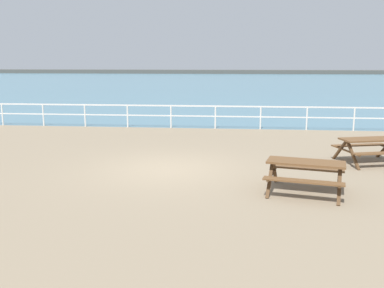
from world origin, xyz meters
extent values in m
cube|color=gray|center=(0.00, 0.00, -0.10)|extent=(30.00, 24.00, 0.20)
cube|color=teal|center=(0.00, 52.75, 0.00)|extent=(142.00, 90.00, 0.01)
cube|color=#4C4C47|center=(0.00, 95.75, 0.00)|extent=(142.00, 6.00, 1.80)
cube|color=white|center=(0.00, 7.75, 1.05)|extent=(23.00, 0.06, 0.06)
cube|color=white|center=(0.00, 7.75, 0.58)|extent=(23.00, 0.05, 0.05)
cylinder|color=white|center=(-9.41, 7.75, 0.53)|extent=(0.07, 0.07, 1.05)
cylinder|color=white|center=(-7.32, 7.75, 0.53)|extent=(0.07, 0.07, 1.05)
cylinder|color=white|center=(-5.23, 7.75, 0.53)|extent=(0.07, 0.07, 1.05)
cylinder|color=white|center=(-3.14, 7.75, 0.53)|extent=(0.07, 0.07, 1.05)
cylinder|color=white|center=(-1.05, 7.75, 0.53)|extent=(0.07, 0.07, 1.05)
cylinder|color=white|center=(1.05, 7.75, 0.53)|extent=(0.07, 0.07, 1.05)
cylinder|color=white|center=(3.14, 7.75, 0.53)|extent=(0.07, 0.07, 1.05)
cylinder|color=white|center=(5.23, 7.75, 0.53)|extent=(0.07, 0.07, 1.05)
cylinder|color=white|center=(7.32, 7.75, 0.53)|extent=(0.07, 0.07, 1.05)
cube|color=brown|center=(6.12, 1.35, 0.75)|extent=(1.92, 1.16, 0.05)
cube|color=brown|center=(5.95, 1.95, 0.45)|extent=(1.80, 0.74, 0.04)
cube|color=brown|center=(6.29, 0.76, 0.45)|extent=(1.80, 0.74, 0.04)
cube|color=#50351E|center=(5.27, 1.50, 0.38)|extent=(0.29, 0.78, 0.79)
cube|color=#50351E|center=(5.47, 0.78, 0.38)|extent=(0.29, 0.78, 0.79)
cube|color=#50351E|center=(5.37, 1.14, 0.42)|extent=(0.47, 1.46, 0.04)
cube|color=brown|center=(3.66, -1.93, 0.75)|extent=(1.91, 1.09, 0.05)
cube|color=brown|center=(3.80, -1.33, 0.45)|extent=(1.81, 0.66, 0.04)
cube|color=brown|center=(3.52, -2.53, 0.45)|extent=(1.81, 0.66, 0.04)
cube|color=#50351E|center=(4.50, -1.74, 0.38)|extent=(0.26, 0.79, 0.79)
cube|color=#50351E|center=(4.33, -2.47, 0.38)|extent=(0.26, 0.79, 0.79)
cube|color=#50351E|center=(4.42, -2.11, 0.42)|extent=(0.40, 1.48, 0.04)
cube|color=#50351E|center=(2.98, -1.39, 0.38)|extent=(0.26, 0.79, 0.79)
cube|color=#50351E|center=(2.81, -2.12, 0.38)|extent=(0.26, 0.79, 0.79)
cube|color=#50351E|center=(2.90, -1.75, 0.42)|extent=(0.40, 1.48, 0.04)
camera|label=1|loc=(1.96, -12.01, 3.12)|focal=39.93mm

